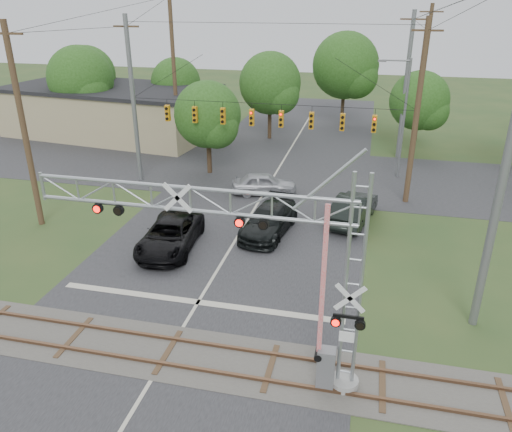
% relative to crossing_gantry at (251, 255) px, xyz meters
% --- Properties ---
extents(ground, '(160.00, 160.00, 0.00)m').
position_rel_crossing_gantry_xyz_m(ground, '(-3.39, -1.63, -4.85)').
color(ground, '#2C4620').
rests_on(ground, ground).
extents(road_main, '(14.00, 90.00, 0.02)m').
position_rel_crossing_gantry_xyz_m(road_main, '(-3.39, 8.37, -4.84)').
color(road_main, '#262628').
rests_on(road_main, ground).
extents(road_cross, '(90.00, 12.00, 0.02)m').
position_rel_crossing_gantry_xyz_m(road_cross, '(-3.39, 22.37, -4.84)').
color(road_cross, '#262628').
rests_on(road_cross, ground).
extents(railroad_track, '(90.00, 3.20, 0.17)m').
position_rel_crossing_gantry_xyz_m(railroad_track, '(-3.39, 0.37, -4.82)').
color(railroad_track, '#43403A').
rests_on(railroad_track, ground).
extents(crossing_gantry, '(11.22, 1.01, 7.90)m').
position_rel_crossing_gantry_xyz_m(crossing_gantry, '(0.00, 0.00, 0.00)').
color(crossing_gantry, gray).
rests_on(crossing_gantry, ground).
extents(traffic_signal_span, '(19.34, 0.36, 11.50)m').
position_rel_crossing_gantry_xyz_m(traffic_signal_span, '(-2.53, 18.37, 0.75)').
color(traffic_signal_span, slate).
rests_on(traffic_signal_span, ground).
extents(pickup_black, '(3.10, 5.89, 1.58)m').
position_rel_crossing_gantry_xyz_m(pickup_black, '(-6.54, 8.54, -4.06)').
color(pickup_black, black).
rests_on(pickup_black, ground).
extents(car_dark, '(2.95, 5.72, 1.59)m').
position_rel_crossing_gantry_xyz_m(car_dark, '(-1.76, 11.62, -4.06)').
color(car_dark, black).
rests_on(car_dark, ground).
extents(sedan_silver, '(4.69, 2.77, 1.50)m').
position_rel_crossing_gantry_xyz_m(sedan_silver, '(-3.35, 17.62, -4.10)').
color(sedan_silver, '#9C9DA3').
rests_on(sedan_silver, ground).
extents(suv_dark, '(2.89, 5.55, 1.74)m').
position_rel_crossing_gantry_xyz_m(suv_dark, '(2.85, 14.33, -3.98)').
color(suv_dark, black).
rests_on(suv_dark, ground).
extents(commercial_building, '(20.95, 12.56, 4.64)m').
position_rel_crossing_gantry_xyz_m(commercial_building, '(-21.29, 30.30, -2.53)').
color(commercial_building, tan).
rests_on(commercial_building, ground).
extents(streetlight, '(2.30, 0.24, 8.63)m').
position_rel_crossing_gantry_xyz_m(streetlight, '(5.53, 23.38, -0.02)').
color(streetlight, slate).
rests_on(streetlight, ground).
extents(utility_poles, '(25.61, 30.20, 13.99)m').
position_rel_crossing_gantry_xyz_m(utility_poles, '(-1.23, 20.80, 1.52)').
color(utility_poles, '#472F20').
rests_on(utility_poles, ground).
extents(treeline, '(54.00, 23.97, 9.69)m').
position_rel_crossing_gantry_xyz_m(treeline, '(-1.02, 31.00, 0.66)').
color(treeline, '#392919').
rests_on(treeline, ground).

